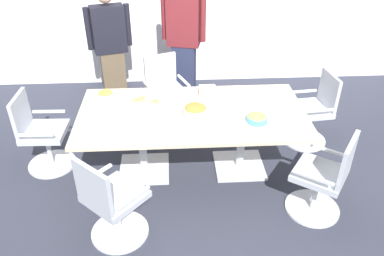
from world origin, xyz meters
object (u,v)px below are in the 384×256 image
(snack_bowl_chips_yellow, at_px, (106,95))
(donut_platter, at_px, (145,103))
(office_chair_1, at_px, (324,180))
(napkin_pile, at_px, (208,91))
(snack_bowl_cookies, at_px, (257,118))
(office_chair_2, at_px, (313,113))
(office_chair_3, at_px, (165,94))
(office_chair_4, at_px, (41,136))
(office_chair_0, at_px, (111,204))
(person_standing_1, at_px, (184,38))
(conference_table, at_px, (192,122))
(plate_stack, at_px, (270,98))
(snack_bowl_pretzels, at_px, (195,110))
(person_standing_0, at_px, (111,46))

(snack_bowl_chips_yellow, relative_size, donut_platter, 0.60)
(office_chair_1, distance_m, napkin_pile, 1.59)
(office_chair_1, distance_m, snack_bowl_cookies, 0.88)
(donut_platter, bearing_deg, office_chair_2, 8.64)
(office_chair_3, bearing_deg, snack_bowl_chips_yellow, 26.09)
(office_chair_2, distance_m, office_chair_4, 3.22)
(office_chair_0, height_order, person_standing_1, person_standing_1)
(office_chair_1, bearing_deg, office_chair_0, 131.72)
(office_chair_1, bearing_deg, office_chair_3, 74.90)
(conference_table, height_order, plate_stack, plate_stack)
(office_chair_3, bearing_deg, person_standing_1, -138.54)
(office_chair_1, distance_m, snack_bowl_pretzels, 1.45)
(person_standing_1, xyz_separation_m, plate_stack, (0.91, -1.39, -0.21))
(office_chair_0, distance_m, office_chair_3, 2.12)
(office_chair_4, bearing_deg, person_standing_0, 158.54)
(conference_table, height_order, snack_bowl_pretzels, snack_bowl_pretzels)
(office_chair_3, bearing_deg, napkin_pile, 103.15)
(person_standing_0, xyz_separation_m, snack_bowl_cookies, (1.68, -1.89, -0.08))
(office_chair_4, distance_m, snack_bowl_cookies, 2.40)
(office_chair_2, relative_size, office_chair_3, 1.00)
(office_chair_4, relative_size, napkin_pile, 4.88)
(office_chair_1, relative_size, napkin_pile, 4.88)
(person_standing_1, xyz_separation_m, napkin_pile, (0.22, -1.24, -0.19))
(office_chair_3, height_order, office_chair_4, same)
(office_chair_4, distance_m, person_standing_0, 1.70)
(napkin_pile, bearing_deg, snack_bowl_pretzels, -111.08)
(person_standing_0, xyz_separation_m, person_standing_1, (1.01, -0.03, 0.11))
(office_chair_1, height_order, snack_bowl_chips_yellow, office_chair_1)
(office_chair_2, relative_size, person_standing_1, 0.49)
(office_chair_4, bearing_deg, person_standing_1, 133.35)
(office_chair_3, bearing_deg, snack_bowl_cookies, 103.55)
(conference_table, height_order, snack_bowl_chips_yellow, snack_bowl_chips_yellow)
(person_standing_1, distance_m, plate_stack, 1.67)
(napkin_pile, bearing_deg, conference_table, -117.33)
(office_chair_0, bearing_deg, donut_platter, 119.55)
(snack_bowl_pretzels, bearing_deg, snack_bowl_cookies, -16.40)
(snack_bowl_chips_yellow, height_order, donut_platter, snack_bowl_chips_yellow)
(snack_bowl_pretzels, xyz_separation_m, donut_platter, (-0.54, 0.23, -0.03))
(person_standing_0, relative_size, snack_bowl_pretzels, 6.57)
(office_chair_4, height_order, snack_bowl_cookies, office_chair_4)
(person_standing_0, height_order, donut_platter, person_standing_0)
(donut_platter, distance_m, plate_stack, 1.39)
(snack_bowl_chips_yellow, height_order, plate_stack, snack_bowl_chips_yellow)
(office_chair_3, bearing_deg, conference_table, 83.14)
(office_chair_2, bearing_deg, person_standing_1, 47.42)
(napkin_pile, bearing_deg, plate_stack, -12.04)
(office_chair_3, height_order, person_standing_0, person_standing_0)
(office_chair_4, height_order, person_standing_1, person_standing_1)
(snack_bowl_pretzels, relative_size, plate_stack, 1.27)
(snack_bowl_cookies, xyz_separation_m, donut_platter, (-1.15, 0.41, -0.02))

